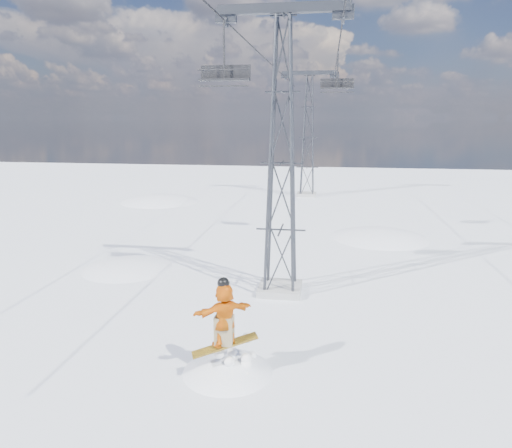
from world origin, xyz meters
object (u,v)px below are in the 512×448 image
object	(u,v)px
lift_chair_near	(225,74)
lift_tower_near	(282,164)
lift_tower_far	(308,138)
snowboarder_jump	(228,420)

from	to	relation	value
lift_chair_near	lift_tower_near	bearing A→B (deg)	9.02
lift_tower_far	snowboarder_jump	size ratio (longest dim) A/B	1.64
lift_tower_far	lift_chair_near	distance (m)	25.68
lift_tower_far	lift_chair_near	xyz separation A→B (m)	(-2.20, -25.35, 3.44)
snowboarder_jump	lift_chair_near	size ratio (longest dim) A/B	2.86
lift_tower_far	lift_chair_near	size ratio (longest dim) A/B	4.70
lift_tower_near	lift_chair_near	world-z (taller)	lift_tower_near
lift_tower_far	snowboarder_jump	xyz separation A→B (m)	(-0.87, -31.52, -7.08)
lift_chair_near	snowboarder_jump	bearing A→B (deg)	-77.88
lift_tower_near	lift_chair_near	xyz separation A→B (m)	(-2.20, -0.35, 3.44)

